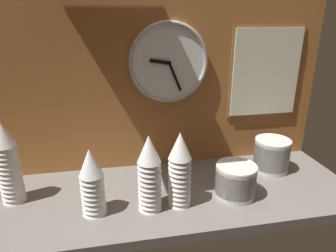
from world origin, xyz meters
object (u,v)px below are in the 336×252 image
at_px(menu_board, 266,73).
at_px(wall_clock, 169,63).
at_px(cup_stack_center, 149,174).
at_px(bowl_stack_right, 236,180).
at_px(cup_stack_far_left, 7,162).
at_px(bowl_stack_far_right, 272,154).
at_px(cup_stack_center_left, 92,182).
at_px(cup_stack_center_right, 180,170).

bearing_deg(menu_board, wall_clock, -178.93).
height_order(cup_stack_center, bowl_stack_right, cup_stack_center).
distance_m(cup_stack_far_left, bowl_stack_far_right, 1.13).
bearing_deg(bowl_stack_far_right, wall_clock, 162.26).
distance_m(cup_stack_center_left, bowl_stack_right, 0.56).
relative_size(cup_stack_center_left, bowl_stack_far_right, 1.60).
bearing_deg(cup_stack_far_left, wall_clock, 16.02).
bearing_deg(cup_stack_center_right, cup_stack_center, -175.80).
height_order(cup_stack_far_left, cup_stack_center_right, cup_stack_far_left).
xyz_separation_m(cup_stack_center, menu_board, (0.62, 0.36, 0.29)).
height_order(cup_stack_far_left, cup_stack_center, cup_stack_far_left).
xyz_separation_m(cup_stack_center_right, bowl_stack_right, (0.24, 0.02, -0.08)).
bearing_deg(wall_clock, cup_stack_center, -112.03).
distance_m(cup_stack_center_right, cup_stack_center, 0.12).
bearing_deg(wall_clock, bowl_stack_far_right, -17.74).
bearing_deg(cup_stack_center, cup_stack_center_left, 176.40).
height_order(cup_stack_center_right, cup_stack_center, same).
xyz_separation_m(cup_stack_center_left, bowl_stack_far_right, (0.81, 0.18, -0.05)).
relative_size(cup_stack_center_left, cup_stack_center_right, 0.87).
height_order(cup_stack_far_left, bowl_stack_far_right, cup_stack_far_left).
bearing_deg(wall_clock, menu_board, 1.07).
distance_m(cup_stack_far_left, wall_clock, 0.76).
xyz_separation_m(cup_stack_center_left, cup_stack_center_right, (0.32, -0.00, 0.02)).
bearing_deg(menu_board, cup_stack_far_left, -170.07).
height_order(cup_stack_center_left, bowl_stack_right, cup_stack_center_left).
distance_m(bowl_stack_far_right, wall_clock, 0.64).
xyz_separation_m(bowl_stack_far_right, menu_board, (0.01, 0.16, 0.36)).
xyz_separation_m(bowl_stack_right, wall_clock, (-0.21, 0.32, 0.43)).
xyz_separation_m(cup_stack_center_left, wall_clock, (0.35, 0.33, 0.37)).
height_order(bowl_stack_right, wall_clock, wall_clock).
height_order(bowl_stack_far_right, menu_board, menu_board).
bearing_deg(bowl_stack_right, bowl_stack_far_right, 34.46).
bearing_deg(cup_stack_far_left, cup_stack_center_left, -24.32).
xyz_separation_m(cup_stack_far_left, bowl_stack_far_right, (1.13, 0.04, -0.09)).
bearing_deg(wall_clock, cup_stack_center_left, -136.15).
relative_size(cup_stack_center_left, menu_board, 0.60).
height_order(cup_stack_center_left, bowl_stack_far_right, cup_stack_center_left).
height_order(cup_stack_center_left, menu_board, menu_board).
bearing_deg(cup_stack_center_right, menu_board, 34.78).
xyz_separation_m(cup_stack_far_left, cup_stack_center, (0.52, -0.16, -0.02)).
relative_size(cup_stack_center_right, wall_clock, 0.84).
relative_size(bowl_stack_far_right, wall_clock, 0.46).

